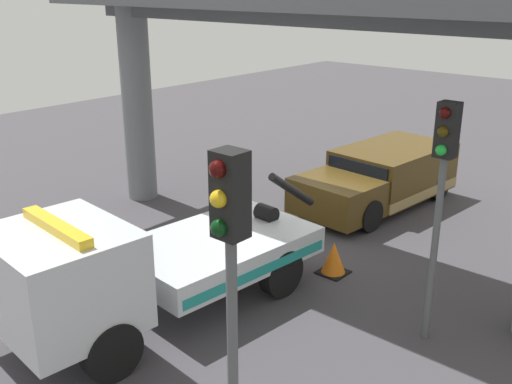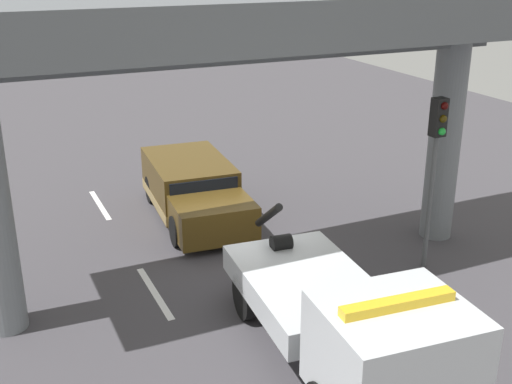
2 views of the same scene
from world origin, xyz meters
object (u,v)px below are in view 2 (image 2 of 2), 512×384
Objects in this scene: tow_truck_white at (351,323)px; traffic_light_near at (436,147)px; towed_van_green at (194,191)px; traffic_cone_orange at (312,257)px.

tow_truck_white is 1.72× the size of traffic_light_near.
towed_van_green is 4.74m from traffic_cone_orange.
traffic_cone_orange is (-1.01, -2.66, -2.77)m from traffic_light_near.
tow_truck_white is 8.61m from towed_van_green.
traffic_cone_orange is at bearing -110.84° from traffic_light_near.
tow_truck_white is at bearing -53.60° from traffic_light_near.
traffic_light_near reaches higher than traffic_cone_orange.
towed_van_green is (-8.59, 0.07, -0.42)m from tow_truck_white.
tow_truck_white is 4.46m from traffic_cone_orange.
traffic_light_near reaches higher than towed_van_green.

